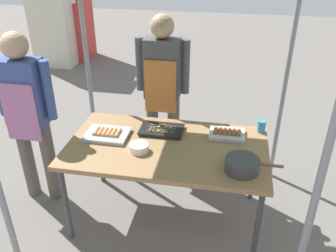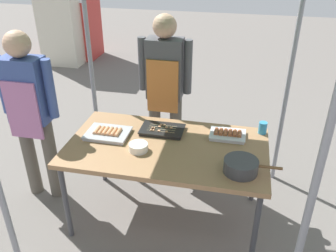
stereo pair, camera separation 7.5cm
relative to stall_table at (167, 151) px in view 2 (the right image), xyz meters
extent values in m
plane|color=#66605B|center=(0.00, 0.00, -0.70)|extent=(18.00, 18.00, 0.00)
cube|color=#9E724C|center=(0.00, 0.00, 0.03)|extent=(1.60, 0.90, 0.04)
cylinder|color=#3F3F44|center=(-0.74, -0.39, -0.34)|extent=(0.04, 0.04, 0.71)
cylinder|color=#3F3F44|center=(0.74, -0.39, -0.34)|extent=(0.04, 0.04, 0.71)
cylinder|color=#3F3F44|center=(-0.74, 0.39, -0.34)|extent=(0.04, 0.04, 0.71)
cylinder|color=#3F3F44|center=(0.74, 0.39, -0.34)|extent=(0.04, 0.04, 0.71)
cylinder|color=gray|center=(0.95, -0.80, 0.40)|extent=(0.04, 0.04, 2.19)
cylinder|color=gray|center=(-0.95, 0.80, 0.40)|extent=(0.04, 0.04, 2.19)
cylinder|color=gray|center=(0.95, 0.80, 0.40)|extent=(0.04, 0.04, 2.19)
cube|color=silver|center=(0.47, 0.24, 0.06)|extent=(0.28, 0.20, 0.02)
cube|color=silver|center=(0.47, 0.24, 0.08)|extent=(0.29, 0.21, 0.01)
cylinder|color=#9E512D|center=(0.37, 0.24, 0.09)|extent=(0.03, 0.10, 0.03)
cylinder|color=#9E512D|center=(0.41, 0.24, 0.09)|extent=(0.03, 0.10, 0.03)
cylinder|color=#9E512D|center=(0.45, 0.24, 0.09)|extent=(0.03, 0.10, 0.03)
cylinder|color=#9E512D|center=(0.49, 0.24, 0.09)|extent=(0.03, 0.10, 0.03)
cylinder|color=#9E512D|center=(0.52, 0.24, 0.09)|extent=(0.03, 0.10, 0.03)
cylinder|color=#9E512D|center=(0.56, 0.24, 0.09)|extent=(0.03, 0.10, 0.03)
cube|color=black|center=(-0.08, 0.21, 0.06)|extent=(0.36, 0.23, 0.02)
cube|color=black|center=(-0.08, 0.21, 0.08)|extent=(0.37, 0.24, 0.01)
cylinder|color=tan|center=(-0.08, 0.15, 0.08)|extent=(0.23, 0.01, 0.01)
cube|color=tan|center=(-0.10, 0.15, 0.08)|extent=(0.02, 0.02, 0.02)
cube|color=tan|center=(-0.04, 0.15, 0.08)|extent=(0.02, 0.02, 0.02)
cube|color=tan|center=(-0.16, 0.15, 0.08)|extent=(0.02, 0.02, 0.02)
cube|color=tan|center=(-0.15, 0.15, 0.08)|extent=(0.02, 0.02, 0.02)
cylinder|color=tan|center=(-0.08, 0.19, 0.08)|extent=(0.23, 0.01, 0.01)
cube|color=tan|center=(-0.15, 0.19, 0.08)|extent=(0.02, 0.02, 0.02)
cube|color=tan|center=(-0.16, 0.19, 0.08)|extent=(0.02, 0.02, 0.02)
cylinder|color=tan|center=(-0.08, 0.23, 0.08)|extent=(0.23, 0.01, 0.01)
cube|color=tan|center=(-0.11, 0.23, 0.08)|extent=(0.02, 0.02, 0.02)
cube|color=tan|center=(-0.01, 0.23, 0.08)|extent=(0.02, 0.02, 0.02)
cube|color=tan|center=(-0.05, 0.23, 0.08)|extent=(0.02, 0.02, 0.02)
cylinder|color=tan|center=(-0.08, 0.26, 0.08)|extent=(0.23, 0.01, 0.01)
cube|color=tan|center=(-0.08, 0.26, 0.08)|extent=(0.02, 0.02, 0.02)
cube|color=tan|center=(-0.11, 0.26, 0.08)|extent=(0.02, 0.02, 0.02)
cube|color=#ADADB2|center=(-0.52, 0.05, 0.06)|extent=(0.34, 0.26, 0.02)
cube|color=#ADADB2|center=(-0.52, 0.05, 0.08)|extent=(0.36, 0.27, 0.01)
cylinder|color=tan|center=(-0.61, 0.05, 0.09)|extent=(0.03, 0.12, 0.03)
cylinder|color=tan|center=(-0.57, 0.05, 0.09)|extent=(0.03, 0.12, 0.03)
cylinder|color=tan|center=(-0.53, 0.05, 0.09)|extent=(0.03, 0.12, 0.03)
cylinder|color=tan|center=(-0.50, 0.05, 0.09)|extent=(0.03, 0.12, 0.03)
cylinder|color=tan|center=(-0.46, 0.05, 0.09)|extent=(0.03, 0.12, 0.03)
cylinder|color=tan|center=(-0.42, 0.05, 0.09)|extent=(0.03, 0.12, 0.03)
cylinder|color=#38383A|center=(0.59, -0.24, 0.10)|extent=(0.25, 0.25, 0.10)
cylinder|color=brown|center=(0.79, -0.24, 0.12)|extent=(0.16, 0.02, 0.02)
cylinder|color=#386B33|center=(0.59, -0.24, 0.14)|extent=(0.23, 0.23, 0.01)
cylinder|color=silver|center=(-0.20, -0.12, 0.08)|extent=(0.15, 0.15, 0.06)
cylinder|color=#338CBF|center=(0.75, 0.36, 0.10)|extent=(0.07, 0.07, 0.10)
cylinder|color=#595147|center=(-0.30, 0.78, -0.29)|extent=(0.12, 0.12, 0.82)
cylinder|color=#595147|center=(-0.08, 0.78, -0.29)|extent=(0.12, 0.12, 0.82)
cube|color=#4C4C51|center=(-0.19, 0.78, 0.41)|extent=(0.34, 0.20, 0.58)
cube|color=#CC7233|center=(-0.19, 0.67, 0.26)|extent=(0.30, 0.02, 0.52)
cylinder|color=#4C4C51|center=(-0.41, 0.78, 0.44)|extent=(0.08, 0.08, 0.52)
cylinder|color=#4C4C51|center=(0.03, 0.78, 0.44)|extent=(0.08, 0.08, 0.52)
sphere|color=tan|center=(-0.19, 0.78, 0.81)|extent=(0.22, 0.22, 0.22)
cylinder|color=#595147|center=(-1.33, 0.08, -0.30)|extent=(0.12, 0.12, 0.80)
cylinder|color=#595147|center=(-1.11, 0.08, -0.30)|extent=(0.12, 0.12, 0.80)
cube|color=#384C8C|center=(-1.22, 0.08, 0.39)|extent=(0.34, 0.20, 0.57)
cube|color=#B26B9E|center=(-1.22, -0.03, 0.25)|extent=(0.30, 0.02, 0.51)
cylinder|color=#384C8C|center=(-1.44, 0.08, 0.42)|extent=(0.08, 0.08, 0.51)
cylinder|color=#384C8C|center=(-1.00, 0.08, 0.42)|extent=(0.08, 0.08, 0.51)
sphere|color=tan|center=(-1.22, 0.08, 0.78)|extent=(0.22, 0.22, 0.22)
cube|color=#BF3833|center=(-2.75, 4.14, 0.11)|extent=(0.86, 0.66, 1.61)
cube|color=beige|center=(-2.79, 3.70, 0.28)|extent=(0.71, 0.53, 1.95)
camera|label=1|loc=(0.45, -2.38, 1.57)|focal=38.21mm
camera|label=2|loc=(0.52, -2.37, 1.57)|focal=38.21mm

